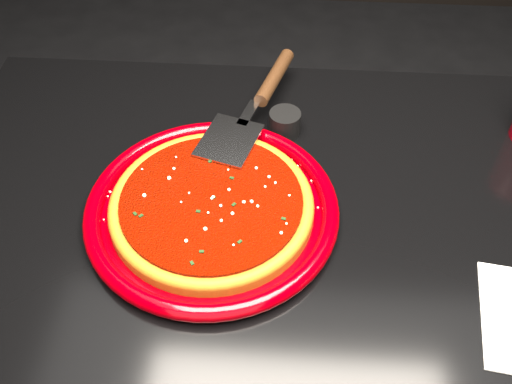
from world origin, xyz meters
TOP-DOWN VIEW (x-y plane):
  - table at (0.00, 0.00)m, footprint 1.20×0.80m
  - plate at (-0.17, 0.04)m, footprint 0.39×0.39m
  - pizza_crust at (-0.17, 0.04)m, footprint 0.31×0.31m
  - pizza_crust_rim at (-0.17, 0.04)m, footprint 0.31×0.31m
  - pizza_sauce at (-0.17, 0.04)m, footprint 0.28×0.28m
  - parmesan_dusting at (-0.17, 0.04)m, footprint 0.25×0.25m
  - basil_flecks at (-0.17, 0.04)m, footprint 0.22×0.22m
  - pizza_server at (-0.12, 0.23)m, footprint 0.19×0.35m
  - ramekin at (-0.07, 0.22)m, footprint 0.06×0.06m

SIDE VIEW (x-z plane):
  - table at x=0.00m, z-range 0.00..0.75m
  - plate at x=-0.17m, z-range 0.75..0.78m
  - pizza_crust at x=-0.17m, z-range 0.76..0.77m
  - ramekin at x=-0.07m, z-range 0.75..0.79m
  - pizza_crust_rim at x=-0.17m, z-range 0.77..0.78m
  - pizza_sauce at x=-0.17m, z-range 0.77..0.78m
  - basil_flecks at x=-0.17m, z-range 0.78..0.79m
  - parmesan_dusting at x=-0.17m, z-range 0.78..0.79m
  - pizza_server at x=-0.12m, z-range 0.78..0.81m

